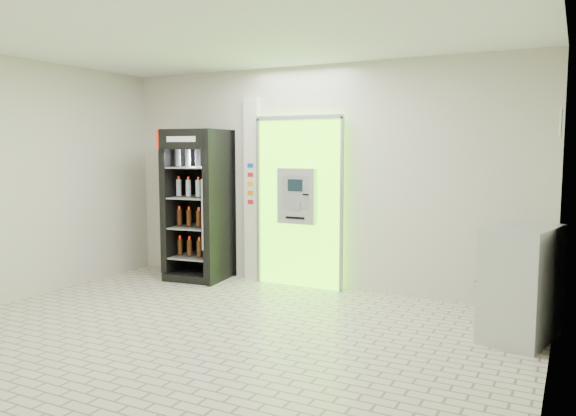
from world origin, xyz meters
The scene contains 7 objects.
ground centered at (0.00, 0.00, 0.00)m, with size 6.00×6.00×0.00m, color beige.
room_shell centered at (0.00, 0.00, 1.84)m, with size 6.00×6.00×6.00m.
atm_assembly centered at (-0.20, 2.41, 1.17)m, with size 1.30×0.24×2.33m.
pillar centered at (-0.98, 2.45, 1.30)m, with size 0.22×0.11×2.60m.
beverage_cooler centered at (-1.70, 2.14, 1.04)m, with size 0.89×0.83×2.16m.
steel_cabinet centered at (2.71, 1.42, 0.57)m, with size 0.76×0.96×1.13m.
exit_sign centered at (2.99, 1.40, 2.12)m, with size 0.02×0.22×0.26m.
Camera 1 is at (3.15, -4.44, 1.88)m, focal length 35.00 mm.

